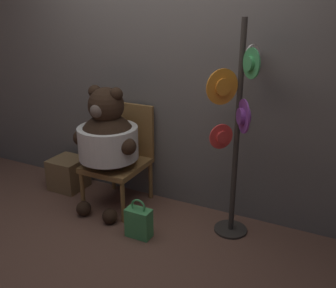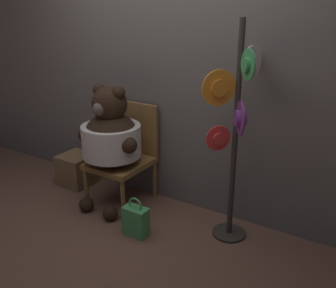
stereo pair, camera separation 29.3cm
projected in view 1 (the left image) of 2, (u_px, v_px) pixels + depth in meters
The scene contains 7 objects.
ground_plane at pixel (128, 233), 3.17m from camera, with size 14.00×14.00×0.00m, color brown.
wall_back at pixel (168, 57), 3.32m from camera, with size 8.00×0.10×2.77m.
chair at pixel (122, 154), 3.56m from camera, with size 0.50×0.56×0.94m.
teddy_bear at pixel (108, 139), 3.34m from camera, with size 0.65×0.58×1.17m.
hat_display_rack at pixel (237, 125), 2.85m from camera, with size 0.36×0.50×1.74m.
handbag_on_ground at pixel (139, 222), 3.09m from camera, with size 0.21×0.12×0.35m.
wooden_crate at pixel (68, 173), 3.92m from camera, with size 0.33×0.33×0.33m.
Camera 1 is at (1.52, -2.27, 1.82)m, focal length 40.00 mm.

